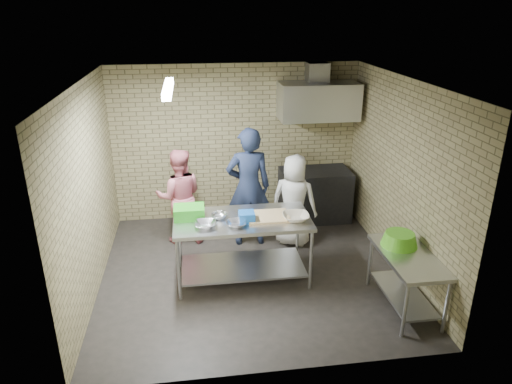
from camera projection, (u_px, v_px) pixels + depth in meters
floor at (251, 271)px, 6.74m from camera, size 4.20×4.20×0.00m
ceiling at (250, 82)px, 5.74m from camera, size 4.20×4.20×0.00m
back_wall at (236, 143)px, 8.08m from camera, size 4.20×0.06×2.70m
front_wall at (278, 259)px, 4.40m from camera, size 4.20×0.06×2.70m
left_wall at (88, 192)px, 5.97m from camera, size 0.06×4.00×2.70m
right_wall at (400, 177)px, 6.51m from camera, size 0.06×4.00×2.70m
prep_table at (243, 248)px, 6.43m from camera, size 1.83×0.92×0.92m
side_counter at (405, 281)px, 5.82m from camera, size 0.60×1.20×0.75m
stove at (315, 195)px, 8.26m from camera, size 1.20×0.70×0.90m
range_hood at (318, 101)px, 7.70m from camera, size 1.30×0.60×0.60m
hood_duct at (317, 72)px, 7.67m from camera, size 0.35×0.30×0.30m
wall_shelf at (332, 109)px, 7.98m from camera, size 0.80×0.20×0.04m
fluorescent_fixture at (168, 88)px, 5.63m from camera, size 0.10×1.25×0.08m
green_crate at (189, 212)px, 6.25m from camera, size 0.41×0.31×0.16m
blue_tub at (247, 217)px, 6.15m from camera, size 0.20×0.20×0.13m
cutting_board at (268, 216)px, 6.28m from camera, size 0.56×0.43×0.03m
mixing_bowl_a at (205, 225)px, 6.00m from camera, size 0.30×0.30×0.07m
mixing_bowl_b at (219, 216)px, 6.25m from camera, size 0.23×0.23×0.07m
mixing_bowl_c at (236, 224)px, 6.03m from camera, size 0.27×0.27×0.06m
ceramic_bowl at (296, 217)px, 6.19m from camera, size 0.36×0.36×0.09m
green_basin at (399, 239)px, 5.88m from camera, size 0.46×0.46×0.17m
bottle_red at (318, 103)px, 7.90m from camera, size 0.07×0.07×0.18m
bottle_green at (341, 103)px, 7.96m from camera, size 0.06×0.06×0.15m
man_navy at (248, 187)px, 7.22m from camera, size 0.70×0.46×1.90m
woman_pink at (180, 197)px, 7.35m from camera, size 0.76×0.60×1.54m
woman_white at (294, 201)px, 7.29m from camera, size 0.85×0.74×1.47m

